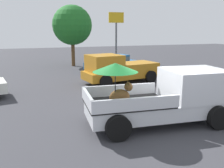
{
  "coord_description": "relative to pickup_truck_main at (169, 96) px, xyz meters",
  "views": [
    {
      "loc": [
        -4.42,
        -7.16,
        3.27
      ],
      "look_at": [
        -0.98,
        2.02,
        1.1
      ],
      "focal_mm": 39.28,
      "sensor_mm": 36.0,
      "label": 1
    }
  ],
  "objects": [
    {
      "name": "pickup_truck_red",
      "position": [
        0.9,
        6.96,
        -0.11
      ],
      "size": [
        5.01,
        2.71,
        1.8
      ],
      "rotation": [
        0.0,
        0.0,
        3.29
      ],
      "color": "black",
      "rests_on": "ground"
    },
    {
      "name": "ground_plane",
      "position": [
        -0.38,
        0.06,
        -0.99
      ],
      "size": [
        80.0,
        80.0,
        0.0
      ],
      "primitive_type": "plane",
      "color": "#38383D"
    },
    {
      "name": "tree_by_lot",
      "position": [
        -0.24,
        15.27,
        2.69
      ],
      "size": [
        3.55,
        3.55,
        5.46
      ],
      "color": "brown",
      "rests_on": "ground"
    },
    {
      "name": "pickup_truck_main",
      "position": [
        0.0,
        0.0,
        0.0
      ],
      "size": [
        5.21,
        2.66,
        2.27
      ],
      "rotation": [
        0.0,
        0.0,
        -0.1
      ],
      "color": "black",
      "rests_on": "ground"
    },
    {
      "name": "motel_sign",
      "position": [
        3.41,
        13.76,
        2.4
      ],
      "size": [
        1.4,
        0.16,
        4.78
      ],
      "color": "#59595B",
      "rests_on": "ground"
    },
    {
      "name": "parked_sedan_near",
      "position": [
        2.05,
        11.04,
        -0.24
      ],
      "size": [
        4.63,
        2.95,
        1.33
      ],
      "rotation": [
        0.0,
        0.0,
        3.44
      ],
      "color": "black",
      "rests_on": "ground"
    }
  ]
}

